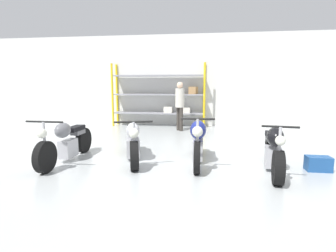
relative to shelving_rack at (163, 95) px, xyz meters
name	(u,v)px	position (x,y,z in m)	size (l,w,h in m)	color
ground_plane	(165,161)	(0.83, -4.86, -1.22)	(30.00, 30.00, 0.00)	#B2B7B7
back_wall	(185,81)	(0.83, 0.36, 0.58)	(30.00, 0.08, 3.60)	silver
shelving_rack	(163,95)	(0.00, 0.00, 0.00)	(3.68, 0.63, 2.46)	yellow
motorcycle_grey	(67,142)	(-1.25, -5.16, -0.80)	(0.73, 2.14, 0.97)	black
motorcycle_silver	(133,141)	(0.12, -4.85, -0.81)	(0.94, 2.02, 0.95)	black
motorcycle_blue	(198,141)	(1.52, -4.90, -0.75)	(0.61, 1.99, 1.03)	black
motorcycle_black	(274,149)	(2.96, -5.20, -0.81)	(0.61, 2.10, 0.97)	black
person_browsing	(180,102)	(0.77, -0.99, -0.19)	(0.45, 0.45, 1.73)	#38332D
toolbox	(318,164)	(3.81, -5.11, -1.08)	(0.44, 0.26, 0.28)	#1E4C8C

